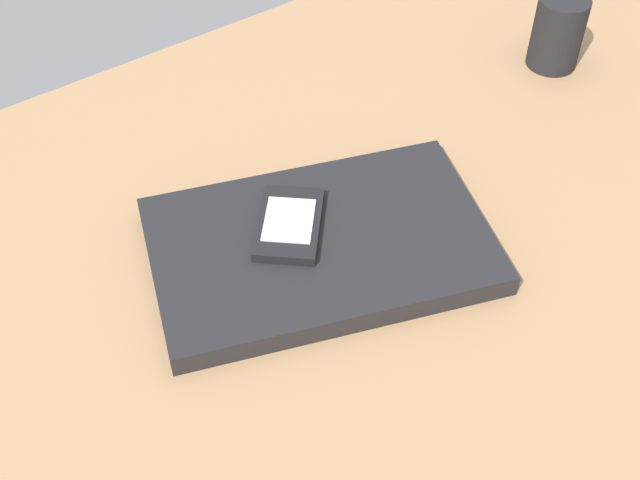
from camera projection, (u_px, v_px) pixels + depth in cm
name	position (u px, v px, depth cm)	size (l,w,h in cm)	color
desk_surface	(371.00, 222.00, 89.17)	(120.00, 80.00, 3.00)	#9E7751
laptop_closed	(320.00, 245.00, 83.13)	(33.55, 21.16, 2.45)	black
cell_phone_on_laptop	(289.00, 224.00, 82.65)	(11.18, 11.56, 1.24)	black
pen_cup	(558.00, 32.00, 103.32)	(6.37, 6.37, 9.27)	black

